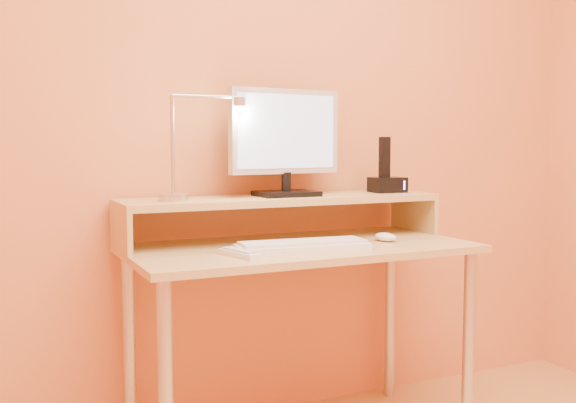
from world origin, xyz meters
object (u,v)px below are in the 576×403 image
monitor_panel (285,132)px  lamp_base (173,197)px  keyboard (303,247)px  remote_control (240,254)px  mouse (386,237)px  phone_dock (387,185)px

monitor_panel → lamp_base: 0.49m
keyboard → monitor_panel: bearing=83.0°
keyboard → remote_control: size_ratio=2.55×
keyboard → mouse: mouse is taller
keyboard → remote_control: (-0.24, -0.03, -0.00)m
phone_dock → keyboard: size_ratio=0.29×
monitor_panel → mouse: bearing=-43.8°
monitor_panel → lamp_base: (-0.44, -0.04, -0.23)m
keyboard → remote_control: 0.24m
lamp_base → mouse: size_ratio=1.06×
monitor_panel → phone_dock: size_ratio=3.50×
mouse → remote_control: mouse is taller
lamp_base → phone_dock: phone_dock is taller
keyboard → mouse: (0.36, 0.05, 0.00)m
monitor_panel → phone_dock: (0.44, -0.01, -0.21)m
keyboard → mouse: 0.37m
mouse → keyboard: bearing=172.3°
mouse → monitor_panel: bearing=127.5°
lamp_base → mouse: 0.77m
mouse → phone_dock: bearing=39.5°
mouse → remote_control: size_ratio=0.54×
monitor_panel → keyboard: bearing=-110.2°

